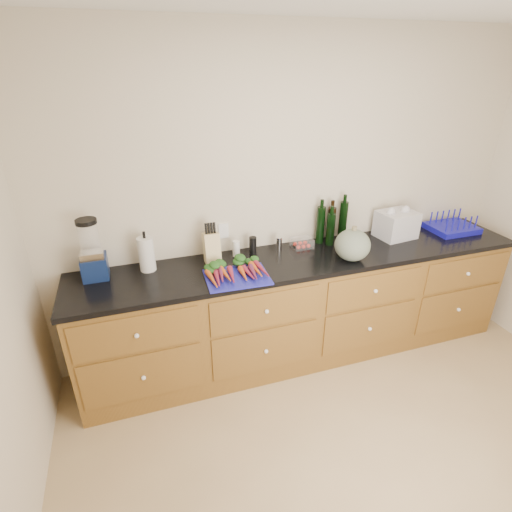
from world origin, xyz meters
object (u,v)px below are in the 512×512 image
object	(u,v)px
cutting_board	(237,277)
knife_block	(212,248)
blender_appliance	(92,253)
paper_towel	(147,254)
dish_rack	(452,226)
squash	(352,245)
tomato_box	(302,243)
carrots	(235,270)

from	to	relation	value
cutting_board	knife_block	size ratio (longest dim) A/B	1.92
cutting_board	blender_appliance	xyz separation A→B (m)	(-0.95, 0.32, 0.19)
cutting_board	paper_towel	xyz separation A→B (m)	(-0.59, 0.32, 0.12)
paper_towel	dish_rack	world-z (taller)	paper_towel
squash	dish_rack	world-z (taller)	squash
knife_block	tomato_box	size ratio (longest dim) A/B	1.39
cutting_board	blender_appliance	bearing A→B (deg)	161.52
cutting_board	knife_block	xyz separation A→B (m)	(-0.11, 0.30, 0.11)
squash	tomato_box	world-z (taller)	squash
paper_towel	tomato_box	xyz separation A→B (m)	(1.24, 0.01, -0.09)
cutting_board	paper_towel	bearing A→B (deg)	151.52
carrots	dish_rack	size ratio (longest dim) A/B	1.09
squash	tomato_box	distance (m)	0.43
squash	blender_appliance	bearing A→B (deg)	170.50
carrots	blender_appliance	size ratio (longest dim) A/B	0.99
squash	dish_rack	xyz separation A→B (m)	(1.17, 0.24, -0.08)
knife_block	dish_rack	size ratio (longest dim) A/B	0.58
blender_appliance	knife_block	xyz separation A→B (m)	(0.84, -0.02, -0.08)
carrots	knife_block	size ratio (longest dim) A/B	1.88
carrots	squash	size ratio (longest dim) A/B	1.60
squash	tomato_box	size ratio (longest dim) A/B	1.63
carrots	tomato_box	distance (m)	0.71
blender_appliance	tomato_box	world-z (taller)	blender_appliance
carrots	dish_rack	world-z (taller)	dish_rack
squash	paper_towel	world-z (taller)	paper_towel
paper_towel	cutting_board	bearing A→B (deg)	-28.48
blender_appliance	dish_rack	world-z (taller)	blender_appliance
paper_towel	dish_rack	bearing A→B (deg)	-1.71
squash	paper_towel	xyz separation A→B (m)	(-1.51, 0.32, 0.01)
cutting_board	tomato_box	bearing A→B (deg)	26.93
dish_rack	paper_towel	bearing A→B (deg)	178.29
cutting_board	squash	size ratio (longest dim) A/B	1.64
tomato_box	dish_rack	size ratio (longest dim) A/B	0.42
paper_towel	knife_block	xyz separation A→B (m)	(0.48, -0.02, -0.01)
cutting_board	tomato_box	distance (m)	0.73
carrots	paper_towel	distance (m)	0.66
squash	knife_block	distance (m)	1.07
carrots	knife_block	xyz separation A→B (m)	(-0.11, 0.25, 0.08)
blender_appliance	squash	bearing A→B (deg)	-9.50
cutting_board	dish_rack	world-z (taller)	dish_rack
knife_block	cutting_board	bearing A→B (deg)	-69.64
cutting_board	paper_towel	world-z (taller)	paper_towel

